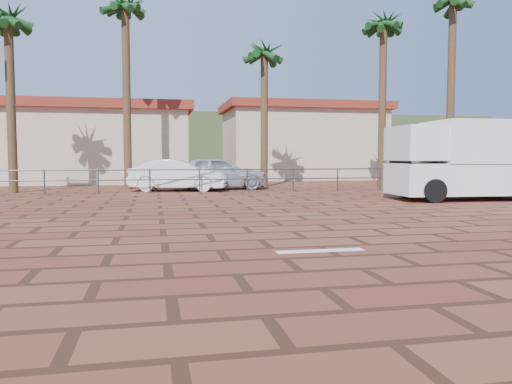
% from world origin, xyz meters
% --- Properties ---
extents(ground, '(120.00, 120.00, 0.00)m').
position_xyz_m(ground, '(0.00, 0.00, 0.00)').
color(ground, brown).
rests_on(ground, ground).
extents(paint_stripe, '(1.40, 0.22, 0.01)m').
position_xyz_m(paint_stripe, '(0.70, -1.20, 0.00)').
color(paint_stripe, white).
rests_on(paint_stripe, ground).
extents(guardrail, '(24.06, 0.06, 1.00)m').
position_xyz_m(guardrail, '(0.00, 12.00, 0.68)').
color(guardrail, '#47494F').
rests_on(guardrail, ground).
extents(palm_far_left, '(2.40, 2.40, 8.25)m').
position_xyz_m(palm_far_left, '(-7.50, 13.50, 6.83)').
color(palm_far_left, brown).
rests_on(palm_far_left, ground).
extents(palm_left, '(2.40, 2.40, 9.45)m').
position_xyz_m(palm_left, '(-3.00, 15.00, 7.95)').
color(palm_left, brown).
rests_on(palm_left, ground).
extents(palm_center, '(2.40, 2.40, 7.75)m').
position_xyz_m(palm_center, '(3.50, 15.50, 6.36)').
color(palm_center, brown).
rests_on(palm_center, ground).
extents(palm_right, '(2.40, 2.40, 9.05)m').
position_xyz_m(palm_right, '(9.00, 14.00, 7.58)').
color(palm_right, brown).
rests_on(palm_right, ground).
extents(palm_far_right, '(2.40, 2.40, 10.05)m').
position_xyz_m(palm_far_right, '(12.00, 13.00, 8.51)').
color(palm_far_right, brown).
rests_on(palm_far_right, ground).
extents(building_west, '(12.60, 7.60, 4.50)m').
position_xyz_m(building_west, '(-6.00, 22.00, 2.28)').
color(building_west, beige).
rests_on(building_west, ground).
extents(building_east, '(10.60, 6.60, 5.00)m').
position_xyz_m(building_east, '(8.00, 24.00, 2.54)').
color(building_east, beige).
rests_on(building_east, ground).
extents(hill_front, '(70.00, 18.00, 6.00)m').
position_xyz_m(hill_front, '(0.00, 50.00, 3.00)').
color(hill_front, '#384C28').
rests_on(hill_front, ground).
extents(campervan, '(5.30, 2.51, 2.69)m').
position_xyz_m(campervan, '(8.78, 6.81, 1.41)').
color(campervan, white).
rests_on(campervan, ground).
extents(car_silver, '(4.46, 1.89, 1.50)m').
position_xyz_m(car_silver, '(1.05, 14.07, 0.75)').
color(car_silver, '#A8ABAF').
rests_on(car_silver, ground).
extents(car_white, '(4.35, 2.34, 1.36)m').
position_xyz_m(car_white, '(-0.81, 13.18, 0.68)').
color(car_white, white).
rests_on(car_white, ground).
extents(street_sign, '(0.48, 0.10, 2.38)m').
position_xyz_m(street_sign, '(12.00, 12.00, 1.67)').
color(street_sign, gray).
rests_on(street_sign, ground).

